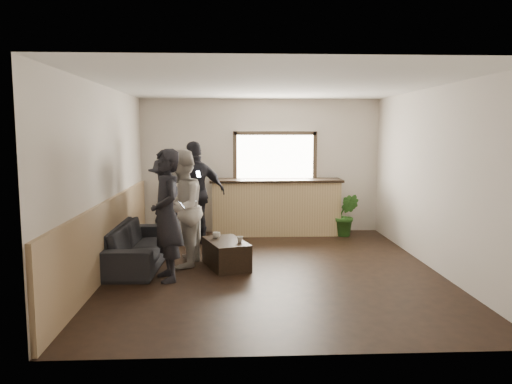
{
  "coord_description": "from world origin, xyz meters",
  "views": [
    {
      "loc": [
        -0.61,
        -7.5,
        2.11
      ],
      "look_at": [
        -0.22,
        0.4,
        1.16
      ],
      "focal_mm": 35.0,
      "sensor_mm": 36.0,
      "label": 1
    }
  ],
  "objects": [
    {
      "name": "person_b",
      "position": [
        -1.41,
        0.26,
        0.92
      ],
      "size": [
        0.83,
        0.99,
        1.85
      ],
      "rotation": [
        0.0,
        0.0,
        -1.72
      ],
      "color": "#B9B1A7",
      "rests_on": "ground"
    },
    {
      "name": "cup_a",
      "position": [
        -0.86,
        0.37,
        0.47
      ],
      "size": [
        0.13,
        0.13,
        0.1
      ],
      "primitive_type": "imported",
      "rotation": [
        0.0,
        0.0,
        4.63
      ],
      "color": "silver",
      "rests_on": "coffee_table"
    },
    {
      "name": "ground",
      "position": [
        0.0,
        0.0,
        0.0
      ],
      "size": [
        5.0,
        6.0,
        0.01
      ],
      "primitive_type": "cube",
      "color": "black"
    },
    {
      "name": "cup_b",
      "position": [
        -0.49,
        0.05,
        0.47
      ],
      "size": [
        0.13,
        0.13,
        0.09
      ],
      "primitive_type": "imported",
      "rotation": [
        0.0,
        0.0,
        2.71
      ],
      "color": "silver",
      "rests_on": "coffee_table"
    },
    {
      "name": "potted_plant",
      "position": [
        1.72,
        2.41,
        0.44
      ],
      "size": [
        0.56,
        0.5,
        0.87
      ],
      "primitive_type": "imported",
      "rotation": [
        0.0,
        0.0,
        -0.26
      ],
      "color": "#2D6623",
      "rests_on": "ground"
    },
    {
      "name": "person_c",
      "position": [
        -1.69,
        0.91,
        0.85
      ],
      "size": [
        0.82,
        1.19,
        1.7
      ],
      "rotation": [
        0.0,
        0.0,
        -1.39
      ],
      "color": "black",
      "rests_on": "ground"
    },
    {
      "name": "coffee_table",
      "position": [
        -0.71,
        0.18,
        0.21
      ],
      "size": [
        0.8,
        1.07,
        0.42
      ],
      "primitive_type": "cube",
      "rotation": [
        0.0,
        0.0,
        0.32
      ],
      "color": "black",
      "rests_on": "ground"
    },
    {
      "name": "person_d",
      "position": [
        -1.29,
        1.8,
        0.97
      ],
      "size": [
        1.23,
        0.82,
        1.95
      ],
      "rotation": [
        0.0,
        0.0,
        -2.81
      ],
      "color": "black",
      "rests_on": "ground"
    },
    {
      "name": "person_a",
      "position": [
        -1.54,
        -0.47,
        0.94
      ],
      "size": [
        0.67,
        0.8,
        1.88
      ],
      "rotation": [
        0.0,
        0.0,
        -1.19
      ],
      "color": "black",
      "rests_on": "ground"
    },
    {
      "name": "sofa",
      "position": [
        -2.14,
        0.42,
        0.32
      ],
      "size": [
        0.94,
        2.24,
        0.65
      ],
      "primitive_type": "imported",
      "rotation": [
        0.0,
        0.0,
        1.53
      ],
      "color": "black",
      "rests_on": "ground"
    },
    {
      "name": "room_shell",
      "position": [
        -0.74,
        0.0,
        1.47
      ],
      "size": [
        5.01,
        6.01,
        2.8
      ],
      "color": "silver",
      "rests_on": "ground"
    },
    {
      "name": "bar_counter",
      "position": [
        0.3,
        2.7,
        0.64
      ],
      "size": [
        2.7,
        0.68,
        2.13
      ],
      "color": "tan",
      "rests_on": "ground"
    }
  ]
}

